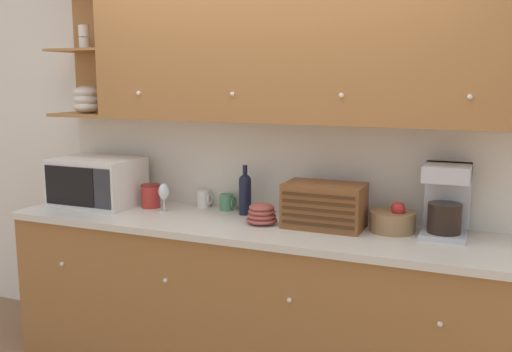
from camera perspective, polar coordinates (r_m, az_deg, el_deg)
name	(u,v)px	position (r m, az deg, el deg)	size (l,w,h in m)	color
ground_plane	(270,350)	(3.90, 1.37, -16.97)	(24.00, 24.00, 0.00)	#896647
wall_back	(272,152)	(3.54, 1.63, 2.41)	(5.32, 0.06, 2.60)	white
counter_unit	(249,299)	(3.43, -0.66, -12.23)	(2.94, 0.68, 0.93)	#A36B38
backsplash_panel	(270,166)	(3.52, 1.41, 1.02)	(2.92, 0.01, 0.57)	silver
upper_cabinets	(288,43)	(3.28, 3.22, 13.14)	(2.92, 0.34, 0.89)	#A36B38
microwave	(97,182)	(3.86, -15.59, -0.55)	(0.53, 0.40, 0.31)	silver
storage_canister	(151,196)	(3.71, -10.48, -1.97)	(0.12, 0.12, 0.15)	#B22D28
wine_glass	(164,193)	(3.57, -9.21, -1.66)	(0.07, 0.07, 0.18)	silver
mug_blue_second	(204,199)	(3.69, -5.25, -2.26)	(0.09, 0.08, 0.11)	silver
mug	(227,202)	(3.59, -2.92, -2.63)	(0.10, 0.09, 0.10)	#4C845B
wine_bottle	(245,192)	(3.46, -1.10, -1.63)	(0.08, 0.08, 0.30)	black
bowl_stack_on_counter	(262,214)	(3.25, 0.57, -3.85)	(0.18, 0.18, 0.12)	#9E473D
bread_box	(324,206)	(3.18, 6.84, -2.95)	(0.44, 0.26, 0.25)	brown
fruit_basket	(393,221)	(3.17, 13.51, -4.36)	(0.25, 0.25, 0.17)	#937047
coffee_maker	(446,200)	(3.13, 18.48, -2.28)	(0.23, 0.25, 0.38)	#B7B7BC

